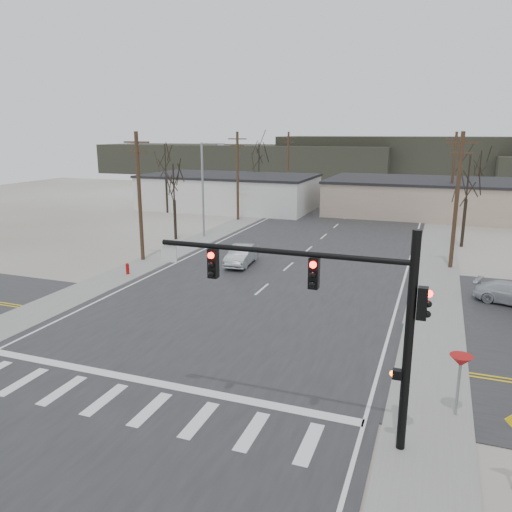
% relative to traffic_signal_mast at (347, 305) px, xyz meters
% --- Properties ---
extents(ground, '(140.00, 140.00, 0.00)m').
position_rel_traffic_signal_mast_xyz_m(ground, '(-7.89, 6.20, -4.67)').
color(ground, silver).
rests_on(ground, ground).
extents(main_road, '(18.00, 110.00, 0.05)m').
position_rel_traffic_signal_mast_xyz_m(main_road, '(-7.89, 21.20, -4.65)').
color(main_road, '#242426').
rests_on(main_road, ground).
extents(cross_road, '(90.00, 10.00, 0.04)m').
position_rel_traffic_signal_mast_xyz_m(cross_road, '(-7.89, 6.20, -4.65)').
color(cross_road, '#242426').
rests_on(cross_road, ground).
extents(sidewalk_left, '(3.00, 90.00, 0.06)m').
position_rel_traffic_signal_mast_xyz_m(sidewalk_left, '(-18.49, 26.20, -4.64)').
color(sidewalk_left, gray).
rests_on(sidewalk_left, ground).
extents(sidewalk_right, '(3.00, 90.00, 0.06)m').
position_rel_traffic_signal_mast_xyz_m(sidewalk_right, '(2.71, 26.20, -4.64)').
color(sidewalk_right, gray).
rests_on(sidewalk_right, ground).
extents(traffic_signal_mast, '(8.95, 0.43, 7.20)m').
position_rel_traffic_signal_mast_xyz_m(traffic_signal_mast, '(0.00, 0.00, 0.00)').
color(traffic_signal_mast, black).
rests_on(traffic_signal_mast, ground).
extents(fire_hydrant, '(0.24, 0.24, 0.87)m').
position_rel_traffic_signal_mast_xyz_m(fire_hydrant, '(-18.09, 14.20, -4.22)').
color(fire_hydrant, '#A50C0C').
rests_on(fire_hydrant, ground).
extents(yield_sign, '(0.80, 0.80, 2.35)m').
position_rel_traffic_signal_mast_xyz_m(yield_sign, '(3.61, 2.70, -2.61)').
color(yield_sign, gray).
rests_on(yield_sign, ground).
extents(building_left_far, '(22.30, 12.30, 4.50)m').
position_rel_traffic_signal_mast_xyz_m(building_left_far, '(-23.89, 46.20, -2.42)').
color(building_left_far, silver).
rests_on(building_left_far, ground).
extents(building_right_far, '(26.30, 14.30, 4.30)m').
position_rel_traffic_signal_mast_xyz_m(building_right_far, '(2.11, 50.20, -2.52)').
color(building_right_far, '#B9A28D').
rests_on(building_right_far, ground).
extents(upole_left_b, '(2.20, 0.30, 10.00)m').
position_rel_traffic_signal_mast_xyz_m(upole_left_b, '(-19.39, 18.20, 0.55)').
color(upole_left_b, '#442D1F').
rests_on(upole_left_b, ground).
extents(upole_left_c, '(2.20, 0.30, 10.00)m').
position_rel_traffic_signal_mast_xyz_m(upole_left_c, '(-19.39, 38.20, 0.55)').
color(upole_left_c, '#442D1F').
rests_on(upole_left_c, ground).
extents(upole_left_d, '(2.20, 0.30, 10.00)m').
position_rel_traffic_signal_mast_xyz_m(upole_left_d, '(-19.39, 58.20, 0.55)').
color(upole_left_d, '#442D1F').
rests_on(upole_left_d, ground).
extents(upole_right_a, '(2.20, 0.30, 10.00)m').
position_rel_traffic_signal_mast_xyz_m(upole_right_a, '(3.61, 24.20, 0.55)').
color(upole_right_a, '#442D1F').
rests_on(upole_right_a, ground).
extents(upole_right_b, '(2.20, 0.30, 10.00)m').
position_rel_traffic_signal_mast_xyz_m(upole_right_b, '(3.61, 46.20, 0.55)').
color(upole_right_b, '#442D1F').
rests_on(upole_right_b, ground).
extents(streetlight_main, '(2.40, 0.25, 9.00)m').
position_rel_traffic_signal_mast_xyz_m(streetlight_main, '(-18.69, 28.20, 0.41)').
color(streetlight_main, gray).
rests_on(streetlight_main, ground).
extents(tree_left_near, '(3.30, 3.30, 7.35)m').
position_rel_traffic_signal_mast_xyz_m(tree_left_near, '(-20.89, 26.20, 0.55)').
color(tree_left_near, black).
rests_on(tree_left_near, ground).
extents(tree_right_mid, '(3.74, 3.74, 8.33)m').
position_rel_traffic_signal_mast_xyz_m(tree_right_mid, '(4.61, 32.20, 1.26)').
color(tree_right_mid, black).
rests_on(tree_right_mid, ground).
extents(tree_left_far, '(3.96, 3.96, 8.82)m').
position_rel_traffic_signal_mast_xyz_m(tree_left_far, '(-21.89, 52.20, 1.61)').
color(tree_left_far, black).
rests_on(tree_left_far, ground).
extents(tree_right_far, '(3.52, 3.52, 7.84)m').
position_rel_traffic_signal_mast_xyz_m(tree_right_far, '(7.11, 58.20, 0.91)').
color(tree_right_far, black).
rests_on(tree_right_far, ground).
extents(tree_left_mid, '(3.96, 3.96, 8.82)m').
position_rel_traffic_signal_mast_xyz_m(tree_left_mid, '(-29.89, 40.20, 1.61)').
color(tree_left_mid, black).
rests_on(tree_left_mid, ground).
extents(hill_left, '(70.00, 18.00, 7.00)m').
position_rel_traffic_signal_mast_xyz_m(hill_left, '(-42.89, 98.20, -1.17)').
color(hill_left, '#333026').
rests_on(hill_left, ground).
extents(hill_center, '(80.00, 18.00, 9.00)m').
position_rel_traffic_signal_mast_xyz_m(hill_center, '(7.11, 102.20, -0.17)').
color(hill_center, '#333026').
rests_on(hill_center, ground).
extents(sedan_crossing, '(1.93, 4.63, 1.49)m').
position_rel_traffic_signal_mast_xyz_m(sedan_crossing, '(-11.44, 19.55, -3.88)').
color(sedan_crossing, gray).
rests_on(sedan_crossing, main_road).
extents(car_far_a, '(3.49, 5.35, 1.44)m').
position_rel_traffic_signal_mast_xyz_m(car_far_a, '(-4.22, 57.91, -3.91)').
color(car_far_a, black).
rests_on(car_far_a, main_road).
extents(car_far_b, '(2.00, 4.29, 1.42)m').
position_rel_traffic_signal_mast_xyz_m(car_far_b, '(-13.82, 58.62, -3.92)').
color(car_far_b, black).
rests_on(car_far_b, main_road).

